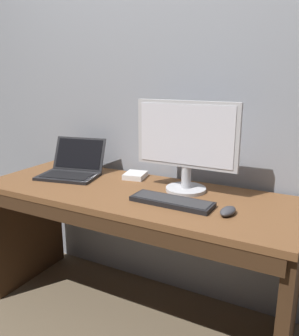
{
  "coord_description": "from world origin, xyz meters",
  "views": [
    {
      "loc": [
        0.92,
        -1.54,
        1.38
      ],
      "look_at": [
        0.1,
        0.0,
        0.91
      ],
      "focal_mm": 37.1,
      "sensor_mm": 36.0,
      "label": 1
    }
  ],
  "objects_px": {
    "external_monitor": "(186,144)",
    "computer_mouse": "(228,211)",
    "external_drive_box": "(135,175)",
    "wired_keyboard": "(172,201)",
    "laptop_black": "(71,169)"
  },
  "relations": [
    {
      "from": "wired_keyboard",
      "to": "external_drive_box",
      "type": "xyz_separation_m",
      "value": [
        -0.38,
        0.3,
        0.0
      ]
    },
    {
      "from": "laptop_black",
      "to": "wired_keyboard",
      "type": "distance_m",
      "value": 0.77
    },
    {
      "from": "wired_keyboard",
      "to": "external_drive_box",
      "type": "height_order",
      "value": "external_drive_box"
    },
    {
      "from": "laptop_black",
      "to": "wired_keyboard",
      "type": "bearing_deg",
      "value": -11.49
    },
    {
      "from": "computer_mouse",
      "to": "wired_keyboard",
      "type": "bearing_deg",
      "value": -174.29
    },
    {
      "from": "laptop_black",
      "to": "external_drive_box",
      "type": "xyz_separation_m",
      "value": [
        0.37,
        0.14,
        -0.03
      ]
    },
    {
      "from": "external_monitor",
      "to": "wired_keyboard",
      "type": "bearing_deg",
      "value": -85.91
    },
    {
      "from": "external_drive_box",
      "to": "computer_mouse",
      "type": "bearing_deg",
      "value": -24.75
    },
    {
      "from": "laptop_black",
      "to": "computer_mouse",
      "type": "xyz_separation_m",
      "value": [
        1.03,
        -0.16,
        -0.02
      ]
    },
    {
      "from": "wired_keyboard",
      "to": "external_drive_box",
      "type": "bearing_deg",
      "value": 141.93
    },
    {
      "from": "external_monitor",
      "to": "computer_mouse",
      "type": "height_order",
      "value": "external_monitor"
    },
    {
      "from": "wired_keyboard",
      "to": "computer_mouse",
      "type": "xyz_separation_m",
      "value": [
        0.28,
        -0.01,
        0.0
      ]
    },
    {
      "from": "laptop_black",
      "to": "wired_keyboard",
      "type": "relative_size",
      "value": 0.99
    },
    {
      "from": "external_monitor",
      "to": "computer_mouse",
      "type": "relative_size",
      "value": 4.87
    },
    {
      "from": "laptop_black",
      "to": "computer_mouse",
      "type": "distance_m",
      "value": 1.05
    }
  ]
}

